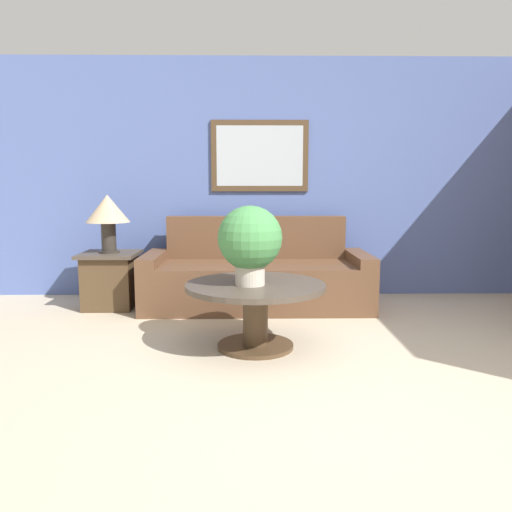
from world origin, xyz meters
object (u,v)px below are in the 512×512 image
at_px(potted_plant_on_table, 250,241).
at_px(coffee_table, 255,301).
at_px(table_lamp, 108,212).
at_px(side_table, 110,279).
at_px(couch_main, 257,278).

bearing_deg(potted_plant_on_table, coffee_table, 54.09).
bearing_deg(potted_plant_on_table, table_lamp, 136.01).
bearing_deg(coffee_table, side_table, 138.03).
relative_size(side_table, table_lamp, 0.97).
xyz_separation_m(couch_main, side_table, (-1.48, -0.02, -0.00)).
distance_m(coffee_table, side_table, 1.95).
bearing_deg(coffee_table, table_lamp, 138.03).
xyz_separation_m(table_lamp, potted_plant_on_table, (1.41, -1.36, -0.14)).
xyz_separation_m(side_table, potted_plant_on_table, (1.41, -1.36, 0.54)).
relative_size(coffee_table, side_table, 1.88).
xyz_separation_m(coffee_table, side_table, (-1.45, 1.30, -0.07)).
bearing_deg(table_lamp, coffee_table, -41.97).
distance_m(couch_main, coffee_table, 1.33).
distance_m(couch_main, table_lamp, 1.62).
distance_m(table_lamp, potted_plant_on_table, 1.96).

